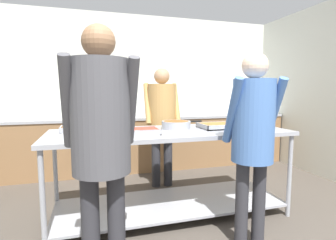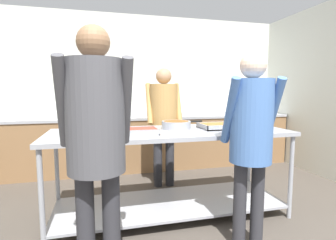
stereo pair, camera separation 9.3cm
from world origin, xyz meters
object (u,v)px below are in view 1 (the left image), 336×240
(water_bottle, at_px, (237,107))
(guest_serving_left, at_px, (253,129))
(sauce_pan, at_px, (176,125))
(serving_tray_vegetables, at_px, (86,128))
(serving_tray_greens, at_px, (221,126))
(serving_tray_roast, at_px, (137,131))
(plate_stack, at_px, (239,123))
(guest_serving_right, at_px, (101,130))
(cook_behind_counter, at_px, (162,115))

(water_bottle, bearing_deg, guest_serving_left, -118.67)
(water_bottle, bearing_deg, sauce_pan, -136.00)
(serving_tray_vegetables, height_order, water_bottle, water_bottle)
(serving_tray_greens, bearing_deg, serving_tray_roast, -171.23)
(sauce_pan, height_order, plate_stack, sauce_pan)
(guest_serving_right, bearing_deg, sauce_pan, 49.51)
(guest_serving_left, xyz_separation_m, guest_serving_right, (-1.22, -0.13, 0.06))
(serving_tray_roast, relative_size, guest_serving_right, 0.23)
(serving_tray_vegetables, xyz_separation_m, water_bottle, (2.74, 1.61, 0.09))
(serving_tray_vegetables, relative_size, serving_tray_roast, 1.22)
(serving_tray_greens, height_order, guest_serving_left, guest_serving_left)
(guest_serving_left, relative_size, guest_serving_right, 0.94)
(serving_tray_greens, xyz_separation_m, cook_behind_counter, (-0.45, 0.83, 0.06))
(serving_tray_roast, height_order, sauce_pan, sauce_pan)
(sauce_pan, bearing_deg, plate_stack, 11.26)
(serving_tray_roast, xyz_separation_m, guest_serving_right, (-0.36, -0.74, 0.13))
(serving_tray_greens, relative_size, water_bottle, 1.70)
(serving_tray_vegetables, bearing_deg, guest_serving_right, -83.77)
(plate_stack, bearing_deg, sauce_pan, -168.74)
(plate_stack, bearing_deg, serving_tray_vegetables, -178.52)
(water_bottle, bearing_deg, guest_serving_right, -134.15)
(serving_tray_greens, relative_size, cook_behind_counter, 0.28)
(serving_tray_vegetables, xyz_separation_m, guest_serving_right, (0.12, -1.09, 0.13))
(serving_tray_greens, xyz_separation_m, guest_serving_left, (-0.10, -0.75, 0.07))
(plate_stack, relative_size, guest_serving_right, 0.14)
(sauce_pan, relative_size, water_bottle, 1.67)
(cook_behind_counter, bearing_deg, serving_tray_vegetables, -147.74)
(serving_tray_roast, relative_size, plate_stack, 1.64)
(serving_tray_greens, distance_m, plate_stack, 0.47)
(guest_serving_right, bearing_deg, serving_tray_greens, 33.89)
(sauce_pan, distance_m, cook_behind_counter, 0.75)
(sauce_pan, bearing_deg, guest_serving_left, -64.76)
(sauce_pan, bearing_deg, serving_tray_roast, -153.74)
(cook_behind_counter, xyz_separation_m, water_bottle, (1.76, 0.99, 0.03))
(serving_tray_vegetables, xyz_separation_m, guest_serving_left, (1.34, -0.96, 0.07))
(serving_tray_roast, bearing_deg, sauce_pan, 26.26)
(serving_tray_vegetables, xyz_separation_m, sauce_pan, (0.94, -0.13, 0.02))
(cook_behind_counter, bearing_deg, guest_serving_left, -77.38)
(plate_stack, height_order, water_bottle, water_bottle)
(guest_serving_left, bearing_deg, serving_tray_roast, 144.82)
(plate_stack, distance_m, water_bottle, 1.81)
(guest_serving_right, distance_m, water_bottle, 3.76)
(serving_tray_vegetables, xyz_separation_m, cook_behind_counter, (0.98, 0.62, 0.06))
(serving_tray_vegetables, distance_m, guest_serving_right, 1.11)
(cook_behind_counter, bearing_deg, guest_serving_right, -116.74)
(serving_tray_roast, relative_size, sauce_pan, 0.88)
(serving_tray_roast, height_order, guest_serving_right, guest_serving_right)
(guest_serving_left, xyz_separation_m, water_bottle, (1.40, 2.57, 0.01))
(plate_stack, bearing_deg, guest_serving_right, -146.20)
(plate_stack, bearing_deg, guest_serving_left, -115.77)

